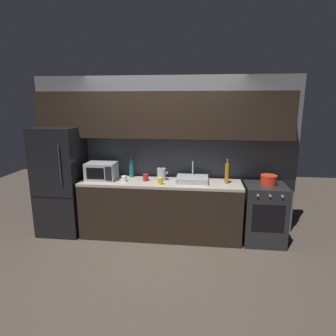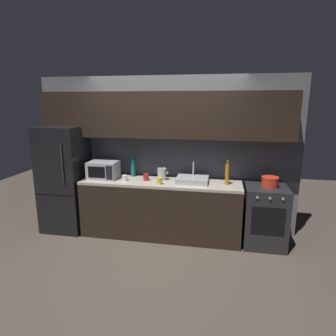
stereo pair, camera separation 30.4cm
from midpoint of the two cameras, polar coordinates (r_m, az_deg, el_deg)
name	(u,v)px [view 2 (the right image)]	position (r m, az deg, el deg)	size (l,w,h in m)	color
ground_plane	(146,265)	(4.00, -2.01, -18.67)	(10.00, 10.00, 0.00)	#4C4238
back_wall	(164,137)	(4.62, 1.15, 6.13)	(4.22, 0.44, 2.50)	slate
counter_run	(161,209)	(4.60, 0.45, -8.06)	(2.48, 0.60, 0.90)	black
refrigerator	(65,179)	(5.00, -18.10, -2.03)	(0.68, 0.69, 1.72)	black
oven_range	(265,216)	(4.60, 20.42, -8.89)	(0.60, 0.62, 0.90)	#232326
microwave	(103,170)	(4.69, -10.84, -0.37)	(0.46, 0.35, 0.27)	#A8AAAF
sink_basin	(192,180)	(4.41, 6.79, -2.33)	(0.48, 0.38, 0.30)	#ADAFB5
kettle	(162,174)	(4.50, 0.72, -1.22)	(0.17, 0.14, 0.21)	#B7BABF
wine_bottle_amber	(227,174)	(4.36, 13.58, -1.24)	(0.06, 0.06, 0.37)	#B27019
wine_bottle_teal	(133,167)	(4.73, -5.12, 0.12)	(0.07, 0.07, 0.36)	#19666B
mug_yellow	(160,181)	(4.27, 0.38, -2.61)	(0.08, 0.08, 0.10)	gold
mug_red	(146,177)	(4.49, -2.42, -1.83)	(0.09, 0.09, 0.11)	#A82323
mug_white	(125,178)	(4.50, -6.64, -1.98)	(0.08, 0.08, 0.09)	silver
cooking_pot	(270,182)	(4.45, 21.37, -2.59)	(0.24, 0.24, 0.15)	red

